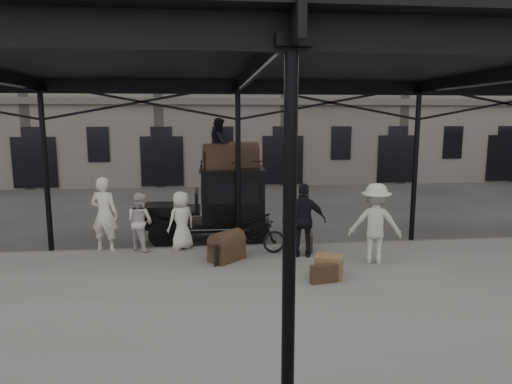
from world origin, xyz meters
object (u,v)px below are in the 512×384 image
(bicycle, at_px, (252,237))
(steamer_trunk_platform, at_px, (227,248))
(steamer_trunk_roof_near, at_px, (218,158))
(porter_left, at_px, (104,214))
(porter_official, at_px, (304,220))
(taxi, at_px, (222,201))

(bicycle, height_order, steamer_trunk_platform, bicycle)
(bicycle, xyz_separation_m, steamer_trunk_roof_near, (-0.80, 1.79, 1.88))
(steamer_trunk_platform, bearing_deg, porter_left, 116.42)
(porter_left, distance_m, steamer_trunk_roof_near, 3.49)
(porter_left, xyz_separation_m, porter_official, (5.11, -1.02, -0.05))
(steamer_trunk_roof_near, bearing_deg, porter_official, -58.60)
(porter_official, height_order, steamer_trunk_roof_near, steamer_trunk_roof_near)
(taxi, relative_size, steamer_trunk_roof_near, 4.38)
(bicycle, distance_m, steamer_trunk_platform, 0.82)
(porter_left, height_order, bicycle, porter_left)
(porter_left, relative_size, steamer_trunk_roof_near, 2.38)
(bicycle, distance_m, steamer_trunk_roof_near, 2.71)
(porter_left, relative_size, steamer_trunk_platform, 2.34)
(taxi, distance_m, bicycle, 2.24)
(taxi, xyz_separation_m, porter_official, (2.00, -2.35, -0.12))
(porter_official, bearing_deg, steamer_trunk_roof_near, -33.10)
(porter_official, relative_size, steamer_trunk_platform, 2.21)
(porter_left, height_order, steamer_trunk_roof_near, steamer_trunk_roof_near)
(porter_left, bearing_deg, steamer_trunk_roof_near, -146.02)
(taxi, distance_m, porter_left, 3.38)
(taxi, xyz_separation_m, porter_left, (-3.11, -1.33, -0.06))
(steamer_trunk_roof_near, distance_m, steamer_trunk_platform, 3.01)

